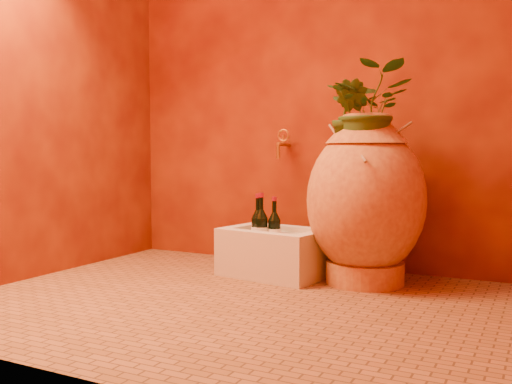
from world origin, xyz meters
The scene contains 11 objects.
floor centered at (0.00, 0.00, 0.00)m, with size 2.50×2.50×0.00m, color brown.
wall_back centered at (0.00, 1.00, 1.25)m, with size 2.50×0.02×2.50m, color #550F04.
wall_left centered at (-1.25, 0.00, 1.25)m, with size 0.02×2.00×2.50m, color #550F04.
amphora centered at (0.43, 0.65, 0.45)m, with size 0.74×0.74×0.89m.
stone_basin centered at (-0.08, 0.60, 0.13)m, with size 0.62×0.47×0.27m.
wine_bottle_a centered at (-0.15, 0.57, 0.26)m, with size 0.08×0.08×0.32m.
wine_bottle_b centered at (-0.08, 0.60, 0.25)m, with size 0.07×0.07×0.30m.
wine_bottle_c centered at (-0.18, 0.58, 0.26)m, with size 0.08×0.08×0.32m.
wall_tap centered at (-0.18, 0.91, 0.75)m, with size 0.08×0.17×0.18m.
plant_main centered at (0.45, 0.62, 0.92)m, with size 0.42×0.37×0.47m, color #274C1B.
plant_side centered at (0.36, 0.59, 0.88)m, with size 0.20×0.16×0.37m, color #274C1B.
Camera 1 is at (1.28, -2.27, 0.70)m, focal length 40.00 mm.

